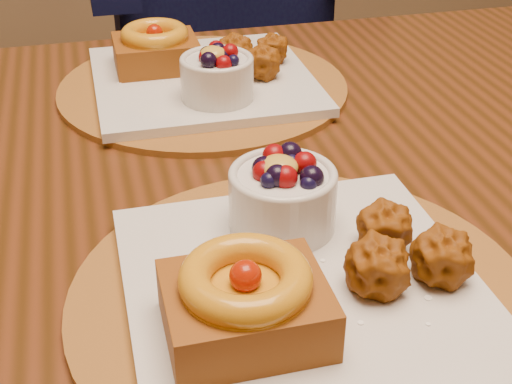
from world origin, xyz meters
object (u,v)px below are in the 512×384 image
place_setting_far (201,74)px  dining_table (242,229)px  place_setting_near (297,269)px  chair_far (233,72)px

place_setting_far → dining_table: bearing=-89.3°
dining_table → place_setting_far: (-0.00, 0.22, 0.10)m
place_setting_far → place_setting_near: bearing=-90.1°
place_setting_near → place_setting_far: bearing=89.9°
dining_table → chair_far: chair_far is taller
place_setting_near → place_setting_far: (0.00, 0.43, -0.00)m
place_setting_far → chair_far: (0.19, 0.67, -0.28)m
place_setting_far → chair_far: size_ratio=0.42×
dining_table → place_setting_far: size_ratio=4.21×
dining_table → place_setting_near: size_ratio=4.21×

